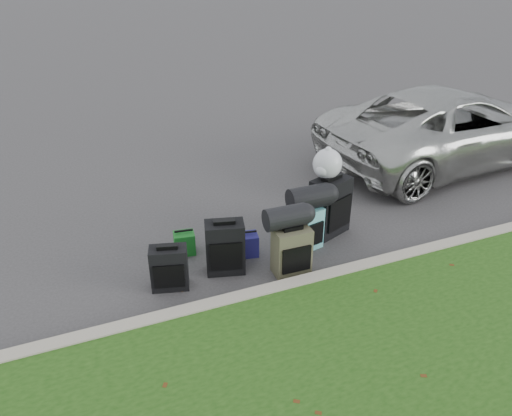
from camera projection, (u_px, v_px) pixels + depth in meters
name	position (u px, v px, depth m)	size (l,w,h in m)	color
ground	(268.00, 248.00, 6.88)	(120.00, 120.00, 0.00)	#383535
curb	(301.00, 284.00, 6.03)	(120.00, 0.18, 0.15)	#9E937F
suv	(450.00, 126.00, 9.27)	(2.31, 5.02, 1.39)	#B7B7B2
suitcase_small_black	(169.00, 268.00, 5.99)	(0.44, 0.24, 0.56)	black
suitcase_large_black_left	(225.00, 247.00, 6.26)	(0.48, 0.29, 0.70)	black
suitcase_olive	(292.00, 251.00, 6.25)	(0.46, 0.29, 0.63)	#403E2B
suitcase_teal	(306.00, 229.00, 6.76)	(0.42, 0.25, 0.60)	teal
suitcase_large_black_right	(330.00, 206.00, 7.07)	(0.56, 0.34, 0.85)	black
tote_green	(185.00, 243.00, 6.71)	(0.27, 0.22, 0.31)	#186D20
tote_navy	(247.00, 245.00, 6.67)	(0.29, 0.23, 0.31)	navy
duffel_left	(286.00, 217.00, 6.08)	(0.28, 0.28, 0.53)	black
duffel_right	(309.00, 197.00, 6.57)	(0.32, 0.32, 0.56)	black
trash_bag	(327.00, 164.00, 6.82)	(0.41, 0.41, 0.41)	silver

